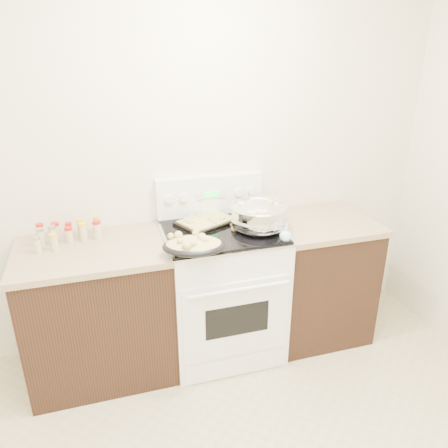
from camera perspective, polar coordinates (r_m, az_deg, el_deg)
name	(u,v)px	position (r m, az deg, el deg)	size (l,w,h in m)	color
room_shell	(245,188)	(1.24, 2.82, 4.72)	(4.10, 3.60, 2.75)	beige
counter_left	(100,311)	(3.02, -15.91, -10.84)	(0.93, 0.67, 0.92)	black
counter_right	(315,276)	(3.36, 11.79, -6.71)	(0.73, 0.67, 0.92)	black
kitchen_range	(222,288)	(3.09, -0.30, -8.38)	(0.78, 0.73, 1.22)	white
mixing_bowl	(259,217)	(2.84, 4.56, 0.87)	(0.42, 0.42, 0.22)	silver
roasting_pan	(194,245)	(2.55, -4.00, -2.74)	(0.42, 0.34, 0.11)	black
baking_sheet	(206,221)	(2.95, -2.43, 0.35)	(0.45, 0.40, 0.06)	black
wooden_spoon	(232,226)	(2.89, 1.11, -0.32)	(0.04, 0.26, 0.04)	tan
blue_ladle	(286,235)	(2.74, 8.06, -1.38)	(0.15, 0.25, 0.09)	#9ADAE6
spice_jars	(68,233)	(2.90, -19.76, -1.09)	(0.40, 0.24, 0.13)	#BFB28C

